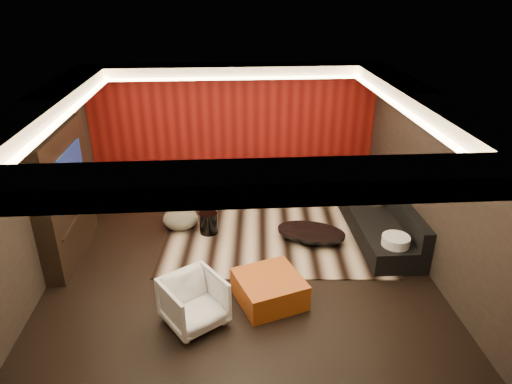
{
  "coord_description": "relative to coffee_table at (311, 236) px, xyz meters",
  "views": [
    {
      "loc": [
        -0.19,
        -6.32,
        4.29
      ],
      "look_at": [
        0.3,
        0.6,
        1.05
      ],
      "focal_mm": 32.0,
      "sensor_mm": 36.0,
      "label": 1
    }
  ],
  "objects": [
    {
      "name": "soffit_front",
      "position": [
        -1.29,
        -3.36,
        2.57
      ],
      "size": [
        6.0,
        0.6,
        0.22
      ],
      "primitive_type": "cube",
      "color": "silver",
      "rests_on": "ground"
    },
    {
      "name": "drum_stool",
      "position": [
        -1.83,
        0.43,
        0.1
      ],
      "size": [
        0.35,
        0.35,
        0.4
      ],
      "primitive_type": "cylinder",
      "rotation": [
        0.0,
        0.0,
        0.02
      ],
      "color": "black",
      "rests_on": "rug"
    },
    {
      "name": "cove_back",
      "position": [
        -1.29,
        1.7,
        2.48
      ],
      "size": [
        4.8,
        0.08,
        0.04
      ],
      "primitive_type": "cube",
      "color": "#FFD899",
      "rests_on": "ground"
    },
    {
      "name": "cove_front",
      "position": [
        -1.29,
        -3.02,
        2.48
      ],
      "size": [
        4.8,
        0.08,
        0.04
      ],
      "primitive_type": "cube",
      "color": "#FFD899",
      "rests_on": "ground"
    },
    {
      "name": "throw_pillows",
      "position": [
        0.76,
        1.48,
        0.5
      ],
      "size": [
        1.82,
        1.72,
        0.5
      ],
      "color": "tan",
      "rests_on": "sectional_sofa"
    },
    {
      "name": "rug",
      "position": [
        -0.62,
        0.38,
        -0.11
      ],
      "size": [
        4.22,
        3.3,
        0.02
      ],
      "primitive_type": "cube",
      "rotation": [
        0.0,
        0.0,
        -0.08
      ],
      "color": "beige",
      "rests_on": "floor"
    },
    {
      "name": "wall_right",
      "position": [
        1.72,
        -0.66,
        1.28
      ],
      "size": [
        0.02,
        6.0,
        2.8
      ],
      "primitive_type": "cube",
      "color": "black",
      "rests_on": "ground"
    },
    {
      "name": "tv_shelf",
      "position": [
        -3.98,
        -0.06,
        0.58
      ],
      "size": [
        0.04,
        1.6,
        0.04
      ],
      "primitive_type": "cube",
      "color": "black",
      "rests_on": "ground"
    },
    {
      "name": "floor",
      "position": [
        -1.29,
        -0.66,
        -0.13
      ],
      "size": [
        6.0,
        6.0,
        0.02
      ],
      "primitive_type": "cube",
      "color": "black",
      "rests_on": "ground"
    },
    {
      "name": "red_feature_wall",
      "position": [
        -1.29,
        2.31,
        1.28
      ],
      "size": [
        5.98,
        0.05,
        2.78
      ],
      "primitive_type": "cube",
      "color": "#6B0C0A",
      "rests_on": "ground"
    },
    {
      "name": "soffit_right",
      "position": [
        1.41,
        -0.66,
        2.57
      ],
      "size": [
        0.6,
        4.8,
        0.22
      ],
      "primitive_type": "cube",
      "color": "silver",
      "rests_on": "ground"
    },
    {
      "name": "sectional_sofa",
      "position": [
        0.44,
        1.2,
        0.14
      ],
      "size": [
        3.65,
        3.5,
        0.75
      ],
      "color": "black",
      "rests_on": "floor"
    },
    {
      "name": "tv_screen",
      "position": [
        -3.98,
        -0.06,
        1.33
      ],
      "size": [
        0.04,
        1.3,
        0.8
      ],
      "primitive_type": "cube",
      "color": "black",
      "rests_on": "ground"
    },
    {
      "name": "wall_left",
      "position": [
        -4.3,
        -0.66,
        1.28
      ],
      "size": [
        0.02,
        6.0,
        2.8
      ],
      "primitive_type": "cube",
      "color": "black",
      "rests_on": "ground"
    },
    {
      "name": "coffee_table",
      "position": [
        0.0,
        0.0,
        0.0
      ],
      "size": [
        1.58,
        1.58,
        0.2
      ],
      "primitive_type": "cylinder",
      "rotation": [
        0.0,
        0.0,
        -0.38
      ],
      "color": "black",
      "rests_on": "rug"
    },
    {
      "name": "cove_left",
      "position": [
        -3.65,
        -0.66,
        2.48
      ],
      "size": [
        0.08,
        4.8,
        0.04
      ],
      "primitive_type": "cube",
      "color": "#FFD899",
      "rests_on": "ground"
    },
    {
      "name": "tv_surround",
      "position": [
        -4.14,
        -0.06,
        0.98
      ],
      "size": [
        0.3,
        2.0,
        2.2
      ],
      "primitive_type": "cube",
      "color": "black",
      "rests_on": "ground"
    },
    {
      "name": "striped_pouf",
      "position": [
        -2.37,
        0.66,
        0.08
      ],
      "size": [
        0.85,
        0.85,
        0.36
      ],
      "primitive_type": "ellipsoid",
      "rotation": [
        0.0,
        0.0,
        0.36
      ],
      "color": "beige",
      "rests_on": "rug"
    },
    {
      "name": "soffit_back",
      "position": [
        -1.29,
        2.04,
        2.57
      ],
      "size": [
        6.0,
        0.6,
        0.22
      ],
      "primitive_type": "cube",
      "color": "silver",
      "rests_on": "ground"
    },
    {
      "name": "wall_back",
      "position": [
        -1.29,
        2.35,
        1.28
      ],
      "size": [
        6.0,
        0.02,
        2.8
      ],
      "primitive_type": "cube",
      "color": "black",
      "rests_on": "ground"
    },
    {
      "name": "white_side_table",
      "position": [
        1.21,
        -0.85,
        0.16
      ],
      "size": [
        0.52,
        0.52,
        0.56
      ],
      "primitive_type": "cylinder",
      "rotation": [
        0.0,
        0.0,
        0.17
      ],
      "color": "white",
      "rests_on": "floor"
    },
    {
      "name": "soffit_left",
      "position": [
        -3.99,
        -0.66,
        2.57
      ],
      "size": [
        0.6,
        4.8,
        0.22
      ],
      "primitive_type": "cube",
      "color": "silver",
      "rests_on": "ground"
    },
    {
      "name": "orange_ottoman",
      "position": [
        -0.9,
        -1.59,
        0.08
      ],
      "size": [
        1.13,
        1.13,
        0.4
      ],
      "primitive_type": "cube",
      "rotation": [
        0.0,
        0.0,
        0.33
      ],
      "color": "#AD5616",
      "rests_on": "floor"
    },
    {
      "name": "cove_right",
      "position": [
        1.07,
        -0.66,
        2.48
      ],
      "size": [
        0.08,
        4.8,
        0.04
      ],
      "primitive_type": "cube",
      "color": "#FFD899",
      "rests_on": "ground"
    },
    {
      "name": "armchair",
      "position": [
        -1.97,
        -2.0,
        0.23
      ],
      "size": [
        1.04,
        1.05,
        0.7
      ],
      "primitive_type": "imported",
      "rotation": [
        0.0,
        0.0,
        0.58
      ],
      "color": "white",
      "rests_on": "floor"
    },
    {
      "name": "ceiling",
      "position": [
        -1.29,
        -0.66,
        2.69
      ],
      "size": [
        6.0,
        6.0,
        0.02
      ],
      "primitive_type": "cube",
      "color": "silver",
      "rests_on": "ground"
    }
  ]
}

